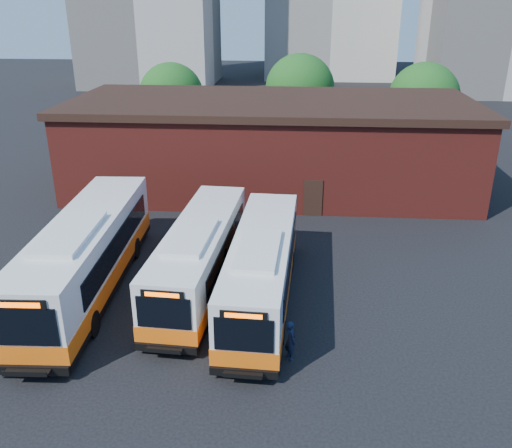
# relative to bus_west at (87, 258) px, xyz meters

# --- Properties ---
(ground) EXTENTS (220.00, 220.00, 0.00)m
(ground) POSITION_rel_bus_west_xyz_m (7.81, -3.40, -1.73)
(ground) COLOR black
(bus_west) EXTENTS (3.50, 14.10, 3.81)m
(bus_west) POSITION_rel_bus_west_xyz_m (0.00, 0.00, 0.00)
(bus_west) COLOR silver
(bus_west) RESTS_ON ground
(bus_midwest) EXTENTS (3.24, 12.34, 3.33)m
(bus_midwest) POSITION_rel_bus_west_xyz_m (5.21, 0.90, -0.22)
(bus_midwest) COLOR silver
(bus_midwest) RESTS_ON ground
(bus_mideast) EXTENTS (3.04, 12.42, 3.36)m
(bus_mideast) POSITION_rel_bus_west_xyz_m (8.26, -0.29, -0.21)
(bus_mideast) COLOR silver
(bus_mideast) RESTS_ON ground
(transit_worker) EXTENTS (0.61, 0.71, 1.66)m
(transit_worker) POSITION_rel_bus_west_xyz_m (9.66, -4.62, -0.90)
(transit_worker) COLOR #121A33
(transit_worker) RESTS_ON ground
(depot_building) EXTENTS (28.60, 12.60, 6.40)m
(depot_building) POSITION_rel_bus_west_xyz_m (7.81, 16.60, 1.53)
(depot_building) COLOR maroon
(depot_building) RESTS_ON ground
(tree_west) EXTENTS (6.00, 6.00, 7.65)m
(tree_west) POSITION_rel_bus_west_xyz_m (-2.19, 28.60, 2.91)
(tree_west) COLOR #382314
(tree_west) RESTS_ON ground
(tree_mid) EXTENTS (6.56, 6.56, 8.36)m
(tree_mid) POSITION_rel_bus_west_xyz_m (9.81, 30.60, 3.35)
(tree_mid) COLOR #382314
(tree_mid) RESTS_ON ground
(tree_east) EXTENTS (6.24, 6.24, 7.96)m
(tree_east) POSITION_rel_bus_west_xyz_m (20.81, 27.60, 3.10)
(tree_east) COLOR #382314
(tree_east) RESTS_ON ground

